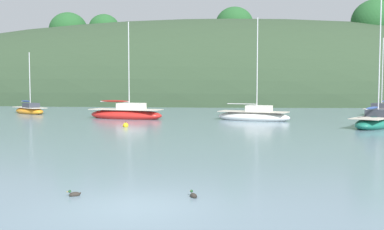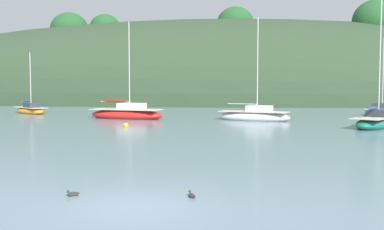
% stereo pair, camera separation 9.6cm
% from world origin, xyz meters
% --- Properties ---
extents(ground_plane, '(400.00, 400.00, 0.00)m').
position_xyz_m(ground_plane, '(0.00, 0.00, 0.00)').
color(ground_plane, slate).
extents(far_shoreline_hill, '(150.00, 36.00, 32.55)m').
position_xyz_m(far_shoreline_hill, '(0.11, 71.41, 0.14)').
color(far_shoreline_hill, '#2D422B').
rests_on(far_shoreline_hill, ground).
extents(sailboat_teal_outer, '(5.65, 6.47, 8.58)m').
position_xyz_m(sailboat_teal_outer, '(19.38, 39.42, 0.40)').
color(sailboat_teal_outer, navy).
rests_on(sailboat_teal_outer, ground).
extents(sailboat_white_near, '(5.67, 5.43, 7.17)m').
position_xyz_m(sailboat_white_near, '(-20.21, 38.91, 0.37)').
color(sailboat_white_near, orange).
rests_on(sailboat_white_near, ground).
extents(sailboat_blue_center, '(5.88, 7.01, 10.24)m').
position_xyz_m(sailboat_blue_center, '(14.18, 24.63, 0.42)').
color(sailboat_blue_center, '#196B56').
rests_on(sailboat_blue_center, ground).
extents(sailboat_red_portside, '(7.32, 4.67, 9.72)m').
position_xyz_m(sailboat_red_portside, '(4.94, 30.84, 0.42)').
color(sailboat_red_portside, white).
rests_on(sailboat_red_portside, ground).
extents(sailboat_grey_yawl, '(8.10, 4.62, 9.66)m').
position_xyz_m(sailboat_grey_yawl, '(-7.41, 32.09, 0.46)').
color(sailboat_grey_yawl, red).
rests_on(sailboat_grey_yawl, ground).
extents(mooring_buoy_outer, '(0.44, 0.44, 0.54)m').
position_xyz_m(mooring_buoy_outer, '(-5.52, 23.32, 0.12)').
color(mooring_buoy_outer, yellow).
rests_on(mooring_buoy_outer, ground).
extents(duck_trailing, '(0.32, 0.40, 0.24)m').
position_xyz_m(duck_trailing, '(1.51, 1.15, 0.05)').
color(duck_trailing, '#2D2823').
rests_on(duck_trailing, ground).
extents(duck_straggler, '(0.40, 0.33, 0.24)m').
position_xyz_m(duck_straggler, '(-2.11, 1.03, 0.05)').
color(duck_straggler, '#2D2823').
rests_on(duck_straggler, ground).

